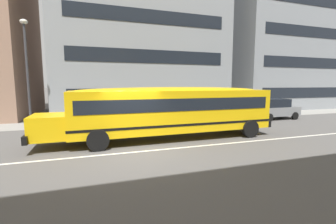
% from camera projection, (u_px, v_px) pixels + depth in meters
% --- Properties ---
extents(ground_plane, '(400.00, 400.00, 0.00)m').
position_uv_depth(ground_plane, '(135.00, 152.00, 9.48)').
color(ground_plane, '#54514F').
extents(sidewalk_far, '(120.00, 3.00, 0.01)m').
position_uv_depth(sidewalk_far, '(116.00, 122.00, 17.18)').
color(sidewalk_far, gray).
rests_on(sidewalk_far, ground_plane).
extents(lane_centreline, '(110.00, 0.16, 0.01)m').
position_uv_depth(lane_centreline, '(135.00, 152.00, 9.48)').
color(lane_centreline, silver).
rests_on(lane_centreline, ground_plane).
extents(school_bus, '(11.95, 2.83, 2.67)m').
position_uv_depth(school_bus, '(170.00, 108.00, 11.71)').
color(school_bus, yellow).
rests_on(school_bus, ground_plane).
extents(parked_car_grey_far_corner, '(3.95, 1.98, 1.64)m').
position_uv_depth(parked_car_grey_far_corner, '(274.00, 109.00, 18.50)').
color(parked_car_grey_far_corner, gray).
rests_on(parked_car_grey_far_corner, ground_plane).
extents(street_lamp, '(0.44, 0.44, 6.80)m').
position_uv_depth(street_lamp, '(26.00, 60.00, 14.30)').
color(street_lamp, '#38383D').
rests_on(street_lamp, ground_plane).
extents(apartment_block_far_centre, '(15.77, 11.52, 16.50)m').
position_uv_depth(apartment_block_far_centre, '(137.00, 32.00, 23.98)').
color(apartment_block_far_centre, gray).
rests_on(apartment_block_far_centre, ground_plane).
extents(apartment_block_far_right, '(14.25, 10.31, 19.70)m').
position_uv_depth(apartment_block_far_right, '(276.00, 28.00, 28.66)').
color(apartment_block_far_right, gray).
rests_on(apartment_block_far_right, ground_plane).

